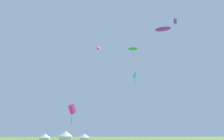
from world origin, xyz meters
TOP-DOWN VIEW (x-y plane):
  - kite_magenta_delta at (-0.64, 56.58)m, footprint 2.02×2.98m
  - kite_purple_parafoil at (13.20, 40.10)m, footprint 4.05×3.43m
  - kite_magenta_box at (-6.89, 43.89)m, footprint 1.77×2.51m
  - kite_purple_diamond at (22.81, 53.33)m, footprint 1.50×3.36m
  - kite_cyan_diamond at (8.72, 50.15)m, footprint 2.23×3.37m
  - kite_green_parafoil at (10.68, 59.20)m, footprint 3.27×2.32m
  - festival_tent_left at (-16.33, 74.20)m, footprint 3.73×3.73m
  - festival_tent_right at (-9.62, 74.20)m, footprint 4.97×4.97m
  - festival_tent_center at (-3.33, 74.20)m, footprint 3.65×3.65m

SIDE VIEW (x-z plane):
  - festival_tent_center at x=-3.33m, z-range 0.13..2.50m
  - festival_tent_left at x=-16.33m, z-range 0.13..2.56m
  - festival_tent_right at x=-9.62m, z-range 0.17..3.40m
  - kite_magenta_box at x=-6.89m, z-range 3.16..11.55m
  - kite_cyan_diamond at x=8.72m, z-range 7.72..25.78m
  - kite_purple_parafoil at x=13.20m, z-range 12.59..38.95m
  - kite_magenta_delta at x=-0.64m, z-range 12.85..40.32m
  - kite_green_parafoil at x=10.68m, z-range 13.78..42.54m
  - kite_purple_diamond at x=22.81m, z-range 16.48..53.34m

